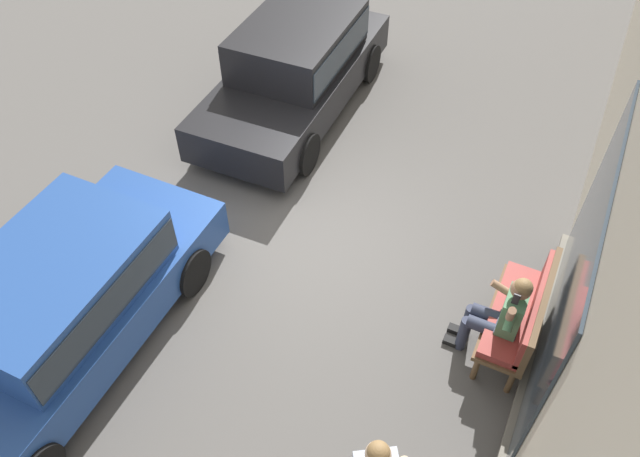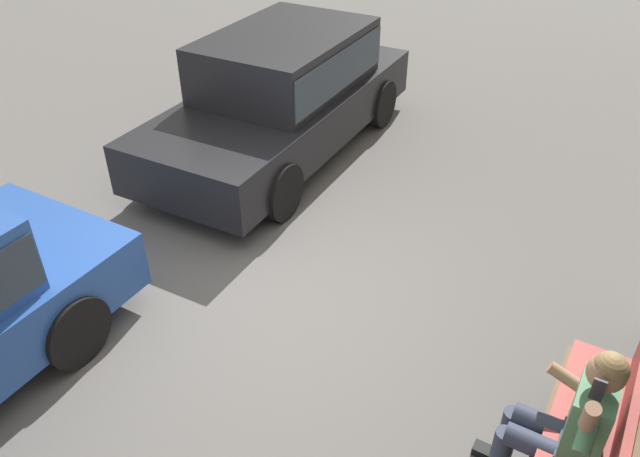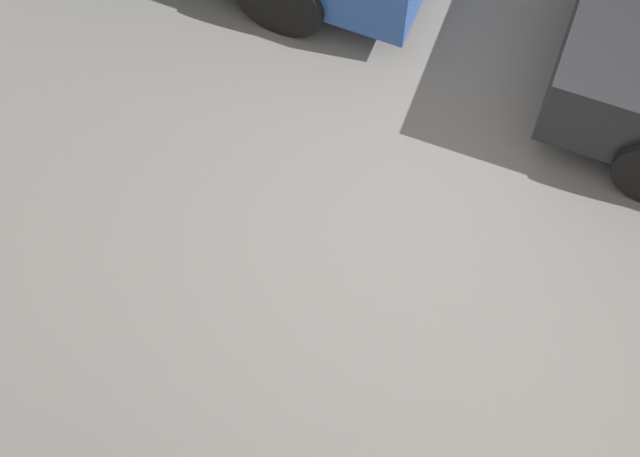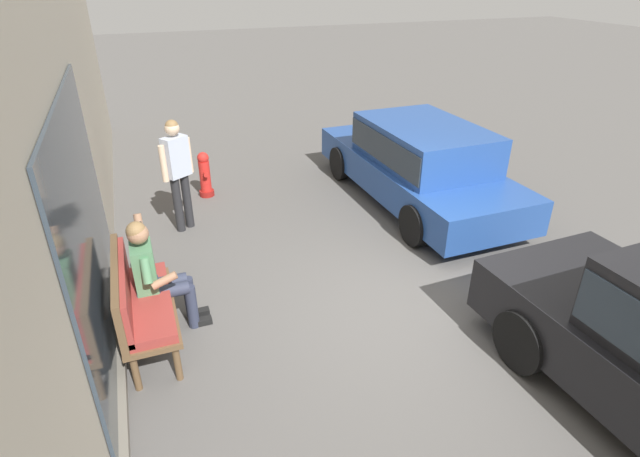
% 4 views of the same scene
% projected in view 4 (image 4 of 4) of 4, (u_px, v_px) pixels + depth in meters
% --- Properties ---
extents(ground_plane, '(60.00, 60.00, 0.00)m').
position_uv_depth(ground_plane, '(402.00, 312.00, 5.94)').
color(ground_plane, '#565451').
extents(building_facade, '(18.00, 0.51, 5.20)m').
position_uv_depth(building_facade, '(22.00, 129.00, 3.68)').
color(building_facade, '#BCB29E').
rests_on(building_facade, ground_plane).
extents(bench, '(1.46, 0.55, 1.03)m').
position_uv_depth(bench, '(137.00, 299.00, 5.16)').
color(bench, brown).
rests_on(bench, ground_plane).
extents(person_on_phone, '(0.73, 0.74, 1.37)m').
position_uv_depth(person_on_phone, '(156.00, 273.00, 5.36)').
color(person_on_phone, '#2D3347').
rests_on(person_on_phone, ground_plane).
extents(parked_car_mid, '(4.45, 1.85, 1.40)m').
position_uv_depth(parked_car_mid, '(419.00, 160.00, 8.37)').
color(parked_car_mid, '#23478E').
rests_on(parked_car_mid, ground_plane).
extents(pedestrian_standing, '(0.36, 0.48, 1.73)m').
position_uv_depth(pedestrian_standing, '(177.00, 167.00, 7.37)').
color(pedestrian_standing, '#232326').
rests_on(pedestrian_standing, ground_plane).
extents(fire_hydrant, '(0.38, 0.26, 0.81)m').
position_uv_depth(fire_hydrant, '(205.00, 175.00, 8.77)').
color(fire_hydrant, maroon).
rests_on(fire_hydrant, ground_plane).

